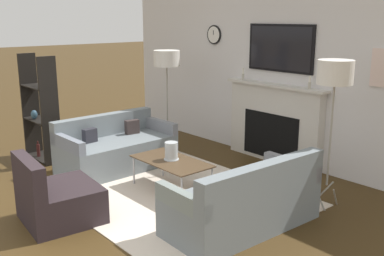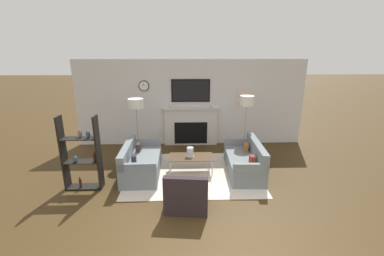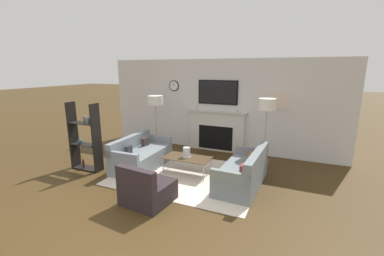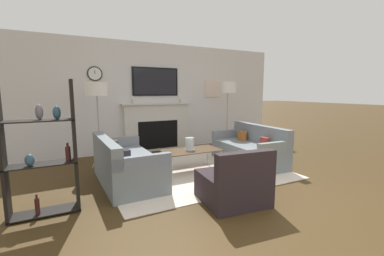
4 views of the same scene
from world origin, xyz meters
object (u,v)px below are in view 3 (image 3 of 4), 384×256
Objects in this scene: coffee_table at (187,158)px; hurricane_candle at (187,153)px; couch_right at (244,173)px; floor_lamp_right at (267,105)px; couch_left at (141,156)px; shelf_unit at (85,138)px; armchair at (147,190)px; floor_lamp_left at (155,101)px.

coffee_table is 4.68× the size of hurricane_candle.
floor_lamp_right is (0.24, 1.17, 1.29)m from couch_right.
couch_left is at bearing 179.98° from couch_right.
couch_left is 1.02× the size of shelf_unit.
armchair is 3.82× the size of hurricane_candle.
couch_left reaches higher than armchair.
hurricane_candle is 2.21m from floor_lamp_right.
shelf_unit reaches higher than hurricane_candle.
couch_left is 0.97× the size of couch_right.
armchair is at bearing -94.77° from coffee_table.
shelf_unit reaches higher than coffee_table.
floor_lamp_right is 1.06× the size of shelf_unit.
floor_lamp_right is at bearing 78.54° from couch_right.
couch_right is 2.06m from armchair.
floor_lamp_right is (3.07, -0.00, 0.05)m from floor_lamp_left.
couch_right is 3.31m from floor_lamp_left.
armchair is 3.21m from floor_lamp_left.
shelf_unit is (-3.72, -0.64, 0.51)m from couch_right.
hurricane_candle is 2.08m from floor_lamp_left.
couch_right reaches higher than coffee_table.
floor_lamp_right is at bearing 34.81° from coffee_table.
couch_right is 1.76m from floor_lamp_right.
couch_left is 1.25m from coffee_table.
couch_right is at bearing -2.91° from coffee_table.
armchair is 0.54× the size of shelf_unit.
coffee_table is 0.65× the size of floor_lamp_left.
couch_right is (2.59, -0.00, -0.00)m from couch_left.
floor_lamp_left is 3.07m from floor_lamp_right.
couch_left is 3.32m from floor_lamp_right.
floor_lamp_right is at bearing 22.42° from couch_left.
couch_left is 1.72m from floor_lamp_left.
coffee_table is at bearing 16.58° from shelf_unit.
couch_right is at bearing -22.38° from floor_lamp_left.
floor_lamp_right is at bearing 33.78° from hurricane_candle.
floor_lamp_right reaches higher than floor_lamp_left.
couch_left is 7.23× the size of hurricane_candle.
floor_lamp_right is at bearing 24.54° from shelf_unit.
armchair is at bearing -135.65° from couch_right.
floor_lamp_right reaches higher than armchair.
couch_left is 1.00× the size of floor_lamp_left.
floor_lamp_left is 1.02× the size of shelf_unit.
floor_lamp_right is 4.43m from shelf_unit.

